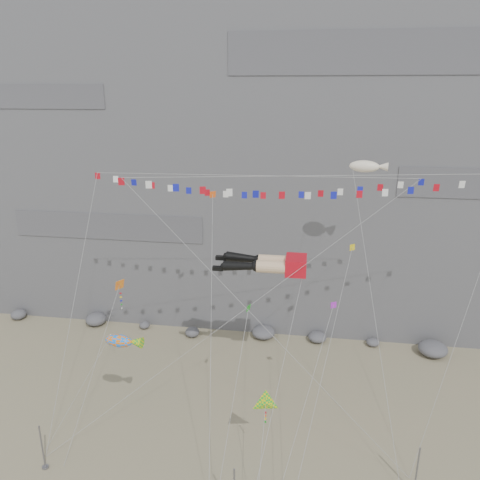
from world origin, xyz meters
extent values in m
plane|color=gray|center=(0.00, 0.00, 0.00)|extent=(120.00, 120.00, 0.00)
cube|color=slate|center=(0.00, 32.00, 25.00)|extent=(80.00, 28.00, 50.00)
cylinder|color=slate|center=(-14.06, -4.44, 1.87)|extent=(0.12, 0.12, 3.75)
cylinder|color=slate|center=(12.54, -2.68, 1.90)|extent=(0.12, 0.12, 3.80)
cube|color=red|center=(3.56, 6.79, 12.85)|extent=(1.71, 2.36, 1.39)
cylinder|color=#D3AE83|center=(1.53, 6.09, 12.85)|extent=(2.36, 1.03, 1.03)
sphere|color=black|center=(0.35, 6.09, 12.85)|extent=(0.94, 0.94, 0.94)
cone|color=black|center=(-1.04, 6.09, 12.77)|extent=(2.81, 0.86, 0.96)
cube|color=black|center=(-2.91, 6.09, 12.45)|extent=(0.91, 0.41, 0.34)
cylinder|color=#D3AE83|center=(1.53, 7.48, 12.85)|extent=(2.36, 1.03, 1.03)
sphere|color=black|center=(0.35, 7.48, 12.85)|extent=(0.94, 0.94, 0.94)
cone|color=black|center=(-1.04, 7.48, 12.98)|extent=(2.83, 0.86, 1.03)
cube|color=black|center=(-2.91, 7.48, 12.88)|extent=(0.91, 0.41, 0.34)
cylinder|color=gray|center=(2.42, -1.08, 6.45)|extent=(0.03, 0.03, 20.41)
cylinder|color=gray|center=(-7.43, 2.56, 9.98)|extent=(0.03, 0.03, 27.32)
cube|color=slate|center=(-14.61, -3.47, 0.05)|extent=(0.16, 0.16, 0.10)
cylinder|color=gray|center=(8.83, 1.58, 10.40)|extent=(0.03, 0.03, 22.76)
cube|color=slate|center=(12.45, -1.46, 0.05)|extent=(0.16, 0.16, 0.10)
cylinder|color=gray|center=(-11.68, -0.31, 5.81)|extent=(0.03, 0.03, 14.01)
cube|color=slate|center=(-12.76, -4.15, 0.05)|extent=(0.16, 0.16, 0.10)
cylinder|color=gray|center=(-12.14, -1.59, 4.40)|extent=(0.03, 0.03, 10.69)
cube|color=slate|center=(-15.00, -2.80, 0.05)|extent=(0.16, 0.16, 0.10)
cylinder|color=gray|center=(1.97, -4.69, 2.84)|extent=(0.03, 0.03, 7.84)
cylinder|color=gray|center=(10.30, 4.46, 10.25)|extent=(0.03, 0.03, 24.91)
cylinder|color=gray|center=(-2.52, 1.12, 9.18)|extent=(0.03, 0.03, 23.06)
cylinder|color=gray|center=(4.84, -0.94, 5.51)|extent=(0.03, 0.03, 14.59)
cylinder|color=gray|center=(-0.31, -2.30, 5.51)|extent=(0.03, 0.03, 14.02)
cylinder|color=gray|center=(6.04, 0.87, 6.96)|extent=(0.03, 0.03, 21.94)
camera|label=1|loc=(4.36, -29.72, 26.82)|focal=35.00mm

